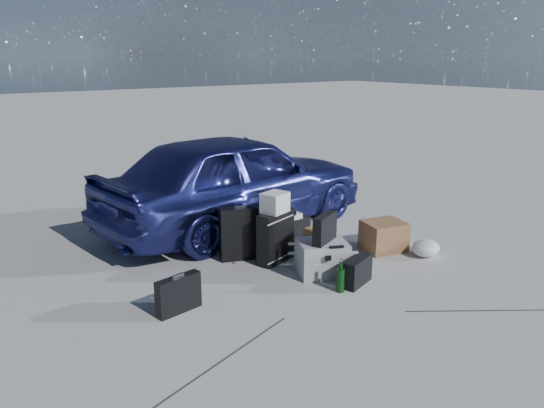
% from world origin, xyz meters
% --- Properties ---
extents(ground, '(60.00, 60.00, 0.00)m').
position_xyz_m(ground, '(0.00, 0.00, 0.00)').
color(ground, '#A6A6A1').
rests_on(ground, ground).
extents(car, '(3.71, 1.83, 1.22)m').
position_xyz_m(car, '(0.35, 2.10, 0.61)').
color(car, navy).
rests_on(car, ground).
extents(pelican_case, '(0.59, 0.55, 0.34)m').
position_xyz_m(pelican_case, '(0.21, 0.29, 0.17)').
color(pelican_case, '#9B9EA0').
rests_on(pelican_case, ground).
extents(laptop_bag, '(0.38, 0.24, 0.28)m').
position_xyz_m(laptop_bag, '(0.22, 0.27, 0.48)').
color(laptop_bag, black).
rests_on(laptop_bag, pelican_case).
extents(briefcase, '(0.42, 0.15, 0.32)m').
position_xyz_m(briefcase, '(-1.31, 0.40, 0.16)').
color(briefcase, black).
rests_on(briefcase, ground).
extents(suitcase_left, '(0.46, 0.30, 0.57)m').
position_xyz_m(suitcase_left, '(-0.21, 1.12, 0.28)').
color(suitcase_left, black).
rests_on(suitcase_left, ground).
extents(suitcase_right, '(0.48, 0.30, 0.55)m').
position_xyz_m(suitcase_right, '(0.04, 0.83, 0.27)').
color(suitcase_right, black).
rests_on(suitcase_right, ground).
extents(white_carton, '(0.31, 0.28, 0.21)m').
position_xyz_m(white_carton, '(0.02, 0.83, 0.65)').
color(white_carton, beige).
rests_on(white_carton, suitcase_right).
extents(duffel_bag, '(0.62, 0.27, 0.31)m').
position_xyz_m(duffel_bag, '(0.40, 1.20, 0.16)').
color(duffel_bag, black).
rests_on(duffel_bag, ground).
extents(flat_box_white, '(0.36, 0.28, 0.06)m').
position_xyz_m(flat_box_white, '(0.42, 1.20, 0.34)').
color(flat_box_white, beige).
rests_on(flat_box_white, duffel_bag).
extents(flat_box_black, '(0.32, 0.28, 0.06)m').
position_xyz_m(flat_box_black, '(0.41, 1.19, 0.40)').
color(flat_box_black, black).
rests_on(flat_box_black, flat_box_white).
extents(kraft_bag, '(0.27, 0.18, 0.35)m').
position_xyz_m(kraft_bag, '(0.44, 0.64, 0.17)').
color(kraft_bag, '#A36D47').
rests_on(kraft_bag, ground).
extents(cardboard_box, '(0.51, 0.48, 0.33)m').
position_xyz_m(cardboard_box, '(1.22, 0.40, 0.16)').
color(cardboard_box, brown).
rests_on(cardboard_box, ground).
extents(plastic_bag, '(0.39, 0.35, 0.18)m').
position_xyz_m(plastic_bag, '(1.45, -0.01, 0.09)').
color(plastic_bag, silver).
rests_on(plastic_bag, ground).
extents(messenger_bag, '(0.40, 0.25, 0.27)m').
position_xyz_m(messenger_bag, '(0.31, -0.09, 0.13)').
color(messenger_bag, black).
rests_on(messenger_bag, ground).
extents(green_bottle, '(0.10, 0.10, 0.31)m').
position_xyz_m(green_bottle, '(0.07, -0.12, 0.15)').
color(green_bottle, black).
rests_on(green_bottle, ground).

